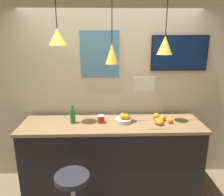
{
  "coord_description": "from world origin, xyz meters",
  "views": [
    {
      "loc": [
        -0.09,
        -2.05,
        2.14
      ],
      "look_at": [
        0.0,
        0.66,
        1.37
      ],
      "focal_mm": 35.0,
      "sensor_mm": 36.0,
      "label": 1
    }
  ],
  "objects_px": {
    "bar_stool": "(73,192)",
    "fruit_bowl": "(124,119)",
    "spread_jar": "(101,119)",
    "juice_bottle": "(73,116)",
    "mounted_tv": "(179,53)"
  },
  "relations": [
    {
      "from": "bar_stool",
      "to": "fruit_bowl",
      "type": "bearing_deg",
      "value": 48.51
    },
    {
      "from": "spread_jar",
      "to": "mounted_tv",
      "type": "bearing_deg",
      "value": 17.78
    },
    {
      "from": "fruit_bowl",
      "to": "juice_bottle",
      "type": "height_order",
      "value": "juice_bottle"
    },
    {
      "from": "bar_stool",
      "to": "spread_jar",
      "type": "distance_m",
      "value": 0.96
    },
    {
      "from": "fruit_bowl",
      "to": "spread_jar",
      "type": "xyz_separation_m",
      "value": [
        -0.3,
        0.01,
        -0.01
      ]
    },
    {
      "from": "juice_bottle",
      "to": "spread_jar",
      "type": "xyz_separation_m",
      "value": [
        0.37,
        -0.0,
        -0.05
      ]
    },
    {
      "from": "fruit_bowl",
      "to": "spread_jar",
      "type": "height_order",
      "value": "fruit_bowl"
    },
    {
      "from": "juice_bottle",
      "to": "spread_jar",
      "type": "relative_size",
      "value": 2.41
    },
    {
      "from": "bar_stool",
      "to": "fruit_bowl",
      "type": "relative_size",
      "value": 3.09
    },
    {
      "from": "fruit_bowl",
      "to": "bar_stool",
      "type": "bearing_deg",
      "value": -131.49
    },
    {
      "from": "mounted_tv",
      "to": "bar_stool",
      "type": "bearing_deg",
      "value": -143.4
    },
    {
      "from": "fruit_bowl",
      "to": "mounted_tv",
      "type": "xyz_separation_m",
      "value": [
        0.81,
        0.36,
        0.83
      ]
    },
    {
      "from": "mounted_tv",
      "to": "spread_jar",
      "type": "bearing_deg",
      "value": -162.22
    },
    {
      "from": "bar_stool",
      "to": "juice_bottle",
      "type": "relative_size",
      "value": 2.85
    },
    {
      "from": "bar_stool",
      "to": "juice_bottle",
      "type": "bearing_deg",
      "value": 95.62
    }
  ]
}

